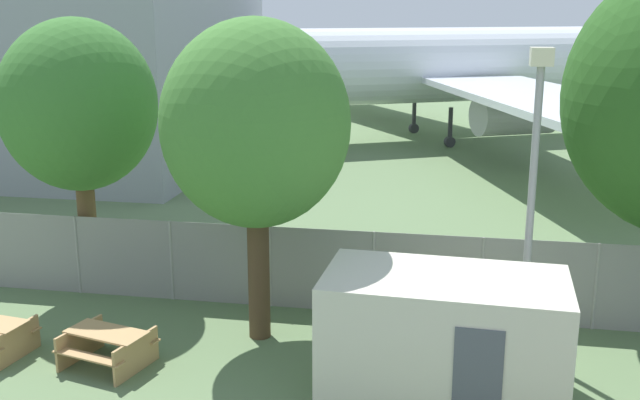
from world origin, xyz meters
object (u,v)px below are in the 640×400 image
Objects in this scene: tree_left_of_cabin at (78,106)px; airplane at (409,67)px; picnic_bench_near_cabin at (107,344)px; portable_cabin at (443,337)px; tree_behind_benches at (256,125)px.

airplane is at bearing 74.61° from tree_left_of_cabin.
picnic_bench_near_cabin is 6.49m from tree_left_of_cabin.
portable_cabin is 0.65× the size of tree_behind_benches.
tree_behind_benches is (-1.50, -26.46, 0.70)m from airplane.
tree_behind_benches reaches higher than tree_left_of_cabin.
tree_behind_benches reaches higher than portable_cabin.
tree_left_of_cabin reaches higher than picnic_bench_near_cabin.
tree_behind_benches is (-4.09, 1.96, 3.60)m from portable_cabin.
airplane reaches higher than portable_cabin.
tree_left_of_cabin is 0.99× the size of tree_behind_benches.
portable_cabin is 10.78m from tree_left_of_cabin.
tree_behind_benches is at bearing -23.05° from tree_left_of_cabin.
portable_cabin is 5.79m from tree_behind_benches.
tree_behind_benches is at bearing 157.22° from portable_cabin.
picnic_bench_near_cabin is at bearing 55.22° from airplane.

